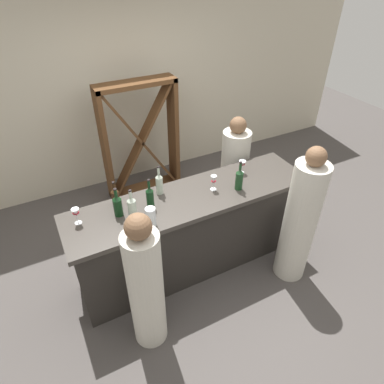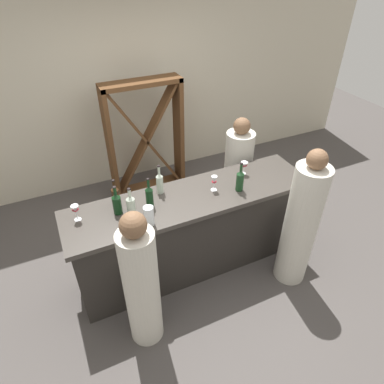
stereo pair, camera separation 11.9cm
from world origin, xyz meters
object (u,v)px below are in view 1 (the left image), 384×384
Objects in this scene: wine_bottle_far_right_olive_green at (239,179)px; wine_glass_near_left at (213,180)px; wine_bottle_second_right_dark_green at (150,197)px; person_left_guest at (146,287)px; person_right_guest at (234,173)px; wine_glass_near_center at (76,213)px; wine_bottle_leftmost_dark_green at (118,205)px; wine_bottle_center_clear_pale at (132,206)px; wine_bottle_second_left_amber_brown at (116,197)px; wine_bottle_rightmost_clear_pale at (159,183)px; water_pitcher at (151,217)px; wine_glass_near_right at (242,164)px; wine_rack at (141,141)px; person_center_guest at (300,222)px.

wine_glass_near_left is at bearing 154.66° from wine_bottle_far_right_olive_green.
wine_bottle_second_right_dark_green is 0.83m from person_left_guest.
wine_glass_near_center is at bearing -71.82° from person_right_guest.
wine_bottle_center_clear_pale is (0.11, -0.07, -0.00)m from wine_bottle_leftmost_dark_green.
wine_bottle_second_left_amber_brown is at bearing 13.90° from person_left_guest.
wine_bottle_rightmost_clear_pale is at bearing -14.63° from person_left_guest.
wine_bottle_center_clear_pale is 1.54× the size of water_pitcher.
wine_bottle_second_left_amber_brown is 0.46m from water_pitcher.
person_right_guest reaches higher than wine_bottle_second_right_dark_green.
wine_bottle_rightmost_clear_pale is 1.89× the size of wine_glass_near_left.
wine_bottle_leftmost_dark_green is 2.03× the size of wine_glass_near_right.
person_right_guest is (0.23, 0.45, -0.45)m from wine_glass_near_right.
wine_bottle_center_clear_pale is at bearing -15.76° from wine_glass_near_center.
wine_bottle_second_right_dark_green is at bearing 12.67° from wine_bottle_center_clear_pale.
person_left_guest is at bearing -152.84° from wine_glass_near_right.
wine_glass_near_left is at bearing -163.67° from wine_glass_near_right.
wine_bottle_center_clear_pale is 0.21× the size of person_right_guest.
wine_bottle_leftmost_dark_green is at bearing 146.12° from wine_bottle_center_clear_pale.
wine_rack is 1.38m from person_right_guest.
wine_bottle_rightmost_clear_pale is 0.55m from wine_glass_near_left.
person_right_guest is (1.44, 0.81, -0.44)m from water_pitcher.
person_left_guest reaches higher than wine_bottle_center_clear_pale.
person_center_guest is (1.65, -0.81, -0.35)m from wine_bottle_second_left_amber_brown.
wine_glass_near_left is 0.11× the size of person_left_guest.
wine_bottle_rightmost_clear_pale is at bearing 58.01° from water_pitcher.
wine_bottle_second_right_dark_green is 0.68m from wine_glass_near_left.
wine_bottle_rightmost_clear_pale is at bearing -66.64° from person_right_guest.
wine_glass_near_right is 1.67m from person_left_guest.
person_center_guest reaches higher than person_right_guest.
wine_glass_near_center is at bearing 172.32° from wine_bottle_second_right_dark_green.
wine_bottle_second_right_dark_green is at bearing -174.47° from wine_glass_near_right.
wine_rack is 1.66m from wine_bottle_second_left_amber_brown.
wine_rack reaches higher than wine_bottle_second_left_amber_brown.
water_pitcher is (-0.09, -0.24, -0.03)m from wine_bottle_second_right_dark_green.
wine_glass_near_left is (0.19, -1.65, 0.28)m from wine_rack.
wine_glass_near_center is 1.79m from wine_glass_near_right.
person_center_guest is (0.88, -2.25, -0.09)m from wine_rack.
wine_glass_near_right is at bearing 6.60° from wine_bottle_center_clear_pale.
wine_bottle_far_right_olive_green is at bearing -51.24° from person_left_guest.
person_left_guest is (-1.00, -0.61, -0.41)m from wine_glass_near_left.
person_center_guest is (1.20, -0.80, -0.37)m from wine_bottle_rightmost_clear_pale.
wine_glass_near_right is 1.26m from water_pitcher.
wine_bottle_center_clear_pale is 0.20× the size of person_left_guest.
wine_rack is at bearing 72.79° from water_pitcher.
person_center_guest reaches higher than wine_glass_near_right.
wine_bottle_rightmost_clear_pale is 0.20× the size of person_center_guest.
wine_bottle_far_right_olive_green is 1.02m from water_pitcher.
wine_rack is at bearing 112.65° from wine_glass_near_right.
wine_bottle_far_right_olive_green is 0.31m from wine_glass_near_right.
wine_glass_near_right is 0.77× the size of water_pitcher.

